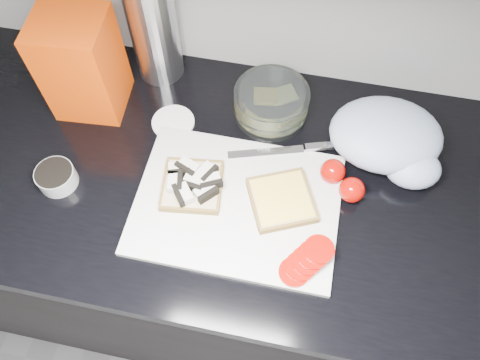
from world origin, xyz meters
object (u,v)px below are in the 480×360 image
at_px(cutting_board, 237,204).
at_px(steel_canister, 154,29).
at_px(bread_bag, 82,65).
at_px(glass_bowl, 271,103).

distance_m(cutting_board, steel_canister, 0.42).
relative_size(cutting_board, bread_bag, 1.77).
bearing_deg(glass_bowl, steel_canister, 164.78).
relative_size(cutting_board, steel_canister, 1.60).
distance_m(glass_bowl, bread_bag, 0.40).
height_order(cutting_board, bread_bag, bread_bag).
relative_size(glass_bowl, bread_bag, 0.72).
bearing_deg(cutting_board, glass_bowl, 84.02).
xyz_separation_m(cutting_board, bread_bag, (-0.37, 0.20, 0.11)).
relative_size(bread_bag, steel_canister, 0.90).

